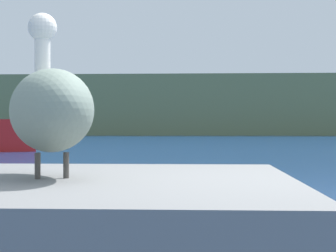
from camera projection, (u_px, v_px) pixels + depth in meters
The scene contains 3 objects.
hillside_backdrop at pixel (204, 107), 65.56m from camera, with size 140.00×14.25×6.25m, color #6B7A51.
pier_dock at pixel (51, 247), 3.06m from camera, with size 2.54×2.25×0.73m, color gray.
pelican at pixel (50, 107), 3.08m from camera, with size 0.74×1.18×0.92m.
Camera 1 is at (-0.55, -3.15, 1.00)m, focal length 62.52 mm.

